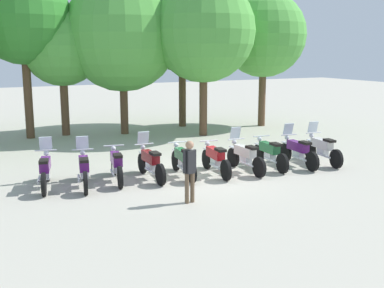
{
  "coord_description": "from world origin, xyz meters",
  "views": [
    {
      "loc": [
        -6.6,
        -12.88,
        3.85
      ],
      "look_at": [
        0.0,
        0.5,
        0.9
      ],
      "focal_mm": 44.77,
      "sensor_mm": 36.0,
      "label": 1
    }
  ],
  "objects_px": {
    "motorcycle_4": "(183,160)",
    "person_0": "(190,167)",
    "motorcycle_9": "(322,148)",
    "motorcycle_1": "(84,169)",
    "tree_5": "(182,22)",
    "tree_1": "(23,17)",
    "tree_6": "(264,35)",
    "tree_3": "(122,34)",
    "tree_4": "(204,31)",
    "motorcycle_0": "(45,170)",
    "tree_2": "(62,46)",
    "motorcycle_3": "(150,162)",
    "motorcycle_7": "(269,153)",
    "motorcycle_6": "(245,156)",
    "motorcycle_2": "(116,165)",
    "motorcycle_5": "(215,159)",
    "motorcycle_8": "(298,151)"
  },
  "relations": [
    {
      "from": "tree_1",
      "to": "tree_2",
      "type": "relative_size",
      "value": 1.25
    },
    {
      "from": "motorcycle_3",
      "to": "person_0",
      "type": "bearing_deg",
      "value": -178.09
    },
    {
      "from": "motorcycle_9",
      "to": "motorcycle_6",
      "type": "bearing_deg",
      "value": 93.92
    },
    {
      "from": "motorcycle_3",
      "to": "motorcycle_7",
      "type": "xyz_separation_m",
      "value": [
        4.03,
        -0.45,
        -0.01
      ]
    },
    {
      "from": "motorcycle_0",
      "to": "motorcycle_2",
      "type": "height_order",
      "value": "motorcycle_0"
    },
    {
      "from": "motorcycle_4",
      "to": "person_0",
      "type": "bearing_deg",
      "value": 165.14
    },
    {
      "from": "tree_2",
      "to": "tree_6",
      "type": "height_order",
      "value": "tree_6"
    },
    {
      "from": "tree_3",
      "to": "tree_6",
      "type": "height_order",
      "value": "tree_3"
    },
    {
      "from": "tree_2",
      "to": "motorcycle_0",
      "type": "bearing_deg",
      "value": -105.39
    },
    {
      "from": "motorcycle_4",
      "to": "person_0",
      "type": "relative_size",
      "value": 1.36
    },
    {
      "from": "motorcycle_4",
      "to": "motorcycle_9",
      "type": "height_order",
      "value": "motorcycle_9"
    },
    {
      "from": "tree_3",
      "to": "tree_2",
      "type": "bearing_deg",
      "value": 162.67
    },
    {
      "from": "motorcycle_9",
      "to": "person_0",
      "type": "relative_size",
      "value": 1.36
    },
    {
      "from": "motorcycle_1",
      "to": "tree_5",
      "type": "relative_size",
      "value": 0.28
    },
    {
      "from": "motorcycle_5",
      "to": "motorcycle_8",
      "type": "distance_m",
      "value": 3.03
    },
    {
      "from": "motorcycle_3",
      "to": "tree_1",
      "type": "distance_m",
      "value": 10.15
    },
    {
      "from": "tree_1",
      "to": "tree_3",
      "type": "relative_size",
      "value": 1.01
    },
    {
      "from": "motorcycle_6",
      "to": "tree_5",
      "type": "relative_size",
      "value": 0.29
    },
    {
      "from": "motorcycle_0",
      "to": "motorcycle_3",
      "type": "distance_m",
      "value": 3.04
    },
    {
      "from": "motorcycle_1",
      "to": "tree_2",
      "type": "xyz_separation_m",
      "value": [
        1.29,
        8.71,
        3.48
      ]
    },
    {
      "from": "motorcycle_9",
      "to": "tree_5",
      "type": "bearing_deg",
      "value": 12.16
    },
    {
      "from": "tree_6",
      "to": "tree_2",
      "type": "bearing_deg",
      "value": 170.36
    },
    {
      "from": "motorcycle_9",
      "to": "tree_4",
      "type": "relative_size",
      "value": 0.31
    },
    {
      "from": "person_0",
      "to": "tree_6",
      "type": "bearing_deg",
      "value": -51.69
    },
    {
      "from": "motorcycle_0",
      "to": "motorcycle_4",
      "type": "bearing_deg",
      "value": -84.86
    },
    {
      "from": "motorcycle_0",
      "to": "motorcycle_7",
      "type": "bearing_deg",
      "value": -83.66
    },
    {
      "from": "person_0",
      "to": "tree_5",
      "type": "distance_m",
      "value": 13.2
    },
    {
      "from": "motorcycle_2",
      "to": "tree_2",
      "type": "bearing_deg",
      "value": 8.58
    },
    {
      "from": "motorcycle_3",
      "to": "motorcycle_6",
      "type": "xyz_separation_m",
      "value": [
        3.02,
        -0.54,
        0.0
      ]
    },
    {
      "from": "tree_1",
      "to": "motorcycle_5",
      "type": "bearing_deg",
      "value": -64.76
    },
    {
      "from": "motorcycle_2",
      "to": "tree_2",
      "type": "xyz_separation_m",
      "value": [
        0.29,
        8.56,
        3.49
      ]
    },
    {
      "from": "motorcycle_4",
      "to": "motorcycle_6",
      "type": "relative_size",
      "value": 1.0
    },
    {
      "from": "person_0",
      "to": "tree_6",
      "type": "xyz_separation_m",
      "value": [
        8.85,
        9.74,
        3.63
      ]
    },
    {
      "from": "motorcycle_9",
      "to": "motorcycle_7",
      "type": "bearing_deg",
      "value": 90.08
    },
    {
      "from": "motorcycle_2",
      "to": "tree_6",
      "type": "xyz_separation_m",
      "value": [
        9.9,
        6.93,
        4.06
      ]
    },
    {
      "from": "motorcycle_7",
      "to": "tree_4",
      "type": "distance_m",
      "value": 7.72
    },
    {
      "from": "person_0",
      "to": "tree_4",
      "type": "xyz_separation_m",
      "value": [
        4.88,
        8.6,
        3.74
      ]
    },
    {
      "from": "motorcycle_7",
      "to": "tree_3",
      "type": "distance_m",
      "value": 9.59
    },
    {
      "from": "motorcycle_0",
      "to": "motorcycle_2",
      "type": "distance_m",
      "value": 2.02
    },
    {
      "from": "motorcycle_7",
      "to": "motorcycle_2",
      "type": "bearing_deg",
      "value": 87.53
    },
    {
      "from": "motorcycle_9",
      "to": "tree_3",
      "type": "bearing_deg",
      "value": 32.94
    },
    {
      "from": "tree_1",
      "to": "tree_6",
      "type": "distance_m",
      "value": 11.31
    },
    {
      "from": "tree_5",
      "to": "tree_2",
      "type": "bearing_deg",
      "value": -179.8
    },
    {
      "from": "motorcycle_7",
      "to": "motorcycle_9",
      "type": "xyz_separation_m",
      "value": [
        2.02,
        -0.24,
        0.01
      ]
    },
    {
      "from": "motorcycle_4",
      "to": "motorcycle_6",
      "type": "distance_m",
      "value": 2.05
    },
    {
      "from": "tree_4",
      "to": "motorcycle_0",
      "type": "bearing_deg",
      "value": -144.91
    },
    {
      "from": "motorcycle_5",
      "to": "tree_3",
      "type": "xyz_separation_m",
      "value": [
        -0.19,
        8.37,
        4.04
      ]
    },
    {
      "from": "tree_3",
      "to": "tree_6",
      "type": "bearing_deg",
      "value": -6.77
    },
    {
      "from": "motorcycle_0",
      "to": "tree_3",
      "type": "relative_size",
      "value": 0.3
    },
    {
      "from": "motorcycle_5",
      "to": "tree_4",
      "type": "distance_m",
      "value": 8.17
    }
  ]
}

